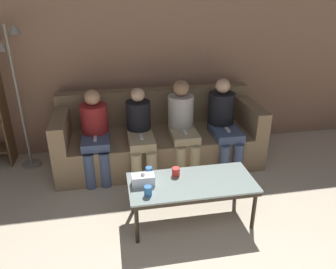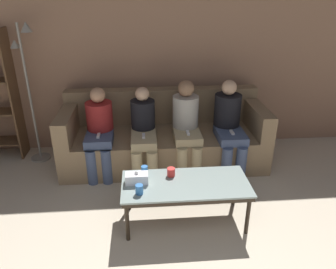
{
  "view_description": "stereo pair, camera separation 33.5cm",
  "coord_description": "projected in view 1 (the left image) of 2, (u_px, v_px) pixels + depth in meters",
  "views": [
    {
      "loc": [
        -0.61,
        -0.62,
        2.21
      ],
      "look_at": [
        0.0,
        2.64,
        0.69
      ],
      "focal_mm": 35.0,
      "sensor_mm": 36.0,
      "label": 1
    },
    {
      "loc": [
        -0.27,
        -0.67,
        2.21
      ],
      "look_at": [
        0.0,
        2.64,
        0.69
      ],
      "focal_mm": 35.0,
      "sensor_mm": 36.0,
      "label": 2
    }
  ],
  "objects": [
    {
      "name": "wall_back",
      "position": [
        152.0,
        58.0,
        4.5
      ],
      "size": [
        12.0,
        0.06,
        2.6
      ],
      "color": "#9E755B",
      "rests_on": "ground_plane"
    },
    {
      "name": "couch",
      "position": [
        159.0,
        138.0,
        4.42
      ],
      "size": [
        2.63,
        0.97,
        0.92
      ],
      "color": "#897051",
      "rests_on": "ground_plane"
    },
    {
      "name": "coffee_table",
      "position": [
        192.0,
        185.0,
        3.23
      ],
      "size": [
        1.25,
        0.57,
        0.45
      ],
      "color": "#8C9E99",
      "rests_on": "ground_plane"
    },
    {
      "name": "cup_near_left",
      "position": [
        149.0,
        171.0,
        3.31
      ],
      "size": [
        0.07,
        0.07,
        0.09
      ],
      "color": "#3372BF",
      "rests_on": "coffee_table"
    },
    {
      "name": "cup_near_right",
      "position": [
        148.0,
        191.0,
        2.99
      ],
      "size": [
        0.07,
        0.07,
        0.09
      ],
      "color": "#3372BF",
      "rests_on": "coffee_table"
    },
    {
      "name": "cup_far_center",
      "position": [
        176.0,
        172.0,
        3.3
      ],
      "size": [
        0.08,
        0.08,
        0.09
      ],
      "color": "red",
      "rests_on": "coffee_table"
    },
    {
      "name": "tissue_box",
      "position": [
        143.0,
        180.0,
        3.15
      ],
      "size": [
        0.22,
        0.12,
        0.13
      ],
      "color": "white",
      "rests_on": "coffee_table"
    },
    {
      "name": "standing_lamp",
      "position": [
        17.0,
        84.0,
        3.96
      ],
      "size": [
        0.31,
        0.26,
        1.82
      ],
      "color": "gray",
      "rests_on": "ground_plane"
    },
    {
      "name": "seated_person_left_end",
      "position": [
        95.0,
        132.0,
        3.98
      ],
      "size": [
        0.33,
        0.64,
        1.09
      ],
      "color": "#47567A",
      "rests_on": "ground_plane"
    },
    {
      "name": "seated_person_mid_left",
      "position": [
        140.0,
        131.0,
        4.04
      ],
      "size": [
        0.31,
        0.71,
        1.08
      ],
      "color": "tan",
      "rests_on": "ground_plane"
    },
    {
      "name": "seated_person_mid_right",
      "position": [
        182.0,
        123.0,
        4.15
      ],
      "size": [
        0.33,
        0.66,
        1.15
      ],
      "color": "tan",
      "rests_on": "ground_plane"
    },
    {
      "name": "seated_person_right_end",
      "position": [
        223.0,
        121.0,
        4.23
      ],
      "size": [
        0.34,
        0.71,
        1.14
      ],
      "color": "#47567A",
      "rests_on": "ground_plane"
    }
  ]
}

